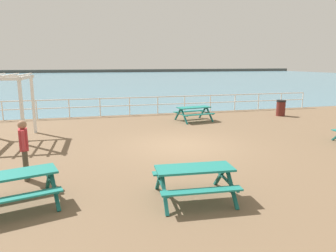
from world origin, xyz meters
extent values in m
cube|color=brown|center=(0.00, 0.00, -0.10)|extent=(30.00, 24.00, 0.20)
cube|color=teal|center=(0.00, 52.75, 0.00)|extent=(142.00, 90.00, 0.01)
cube|color=#4C4C47|center=(0.00, 95.75, 0.00)|extent=(142.00, 6.00, 1.80)
cube|color=white|center=(0.00, 7.75, 1.05)|extent=(23.00, 0.06, 0.06)
cube|color=white|center=(0.00, 7.75, 0.58)|extent=(23.00, 0.05, 0.05)
cylinder|color=white|center=(-7.96, 7.75, 0.53)|extent=(0.07, 0.07, 1.05)
cylinder|color=white|center=(-6.19, 7.75, 0.53)|extent=(0.07, 0.07, 1.05)
cylinder|color=white|center=(-4.42, 7.75, 0.53)|extent=(0.07, 0.07, 1.05)
cylinder|color=white|center=(-2.65, 7.75, 0.53)|extent=(0.07, 0.07, 1.05)
cylinder|color=white|center=(-0.88, 7.75, 0.53)|extent=(0.07, 0.07, 1.05)
cylinder|color=white|center=(0.88, 7.75, 0.53)|extent=(0.07, 0.07, 1.05)
cylinder|color=white|center=(2.65, 7.75, 0.53)|extent=(0.07, 0.07, 1.05)
cylinder|color=white|center=(4.42, 7.75, 0.53)|extent=(0.07, 0.07, 1.05)
cylinder|color=white|center=(6.19, 7.75, 0.53)|extent=(0.07, 0.07, 1.05)
cylinder|color=white|center=(7.96, 7.75, 0.53)|extent=(0.07, 0.07, 1.05)
cylinder|color=white|center=(9.73, 7.75, 0.53)|extent=(0.07, 0.07, 1.05)
cylinder|color=white|center=(11.50, 7.75, 0.53)|extent=(0.07, 0.07, 1.05)
cube|color=#1E7A70|center=(2.23, 4.80, 0.75)|extent=(1.89, 0.97, 0.05)
cube|color=#1E7A70|center=(2.13, 5.41, 0.45)|extent=(1.82, 0.53, 0.04)
cube|color=#1E7A70|center=(2.32, 4.19, 0.45)|extent=(1.82, 0.53, 0.04)
cube|color=#165B54|center=(2.94, 5.29, 0.38)|extent=(0.20, 0.80, 0.79)
cube|color=#165B54|center=(3.05, 4.55, 0.38)|extent=(0.20, 0.80, 0.79)
cube|color=#165B54|center=(3.00, 4.92, 0.42)|extent=(0.29, 1.49, 0.04)
cube|color=#165B54|center=(1.40, 5.05, 0.38)|extent=(0.20, 0.80, 0.79)
cube|color=#165B54|center=(1.51, 4.31, 0.38)|extent=(0.20, 0.80, 0.79)
cube|color=#165B54|center=(1.45, 4.68, 0.42)|extent=(0.29, 1.49, 0.04)
cube|color=#1E7A70|center=(-1.16, -4.67, 0.75)|extent=(1.85, 0.84, 0.05)
cube|color=#1E7A70|center=(-1.11, -4.05, 0.45)|extent=(1.81, 0.40, 0.04)
cube|color=#1E7A70|center=(-1.21, -5.29, 0.45)|extent=(1.81, 0.40, 0.04)
cube|color=#165B54|center=(-0.35, -4.36, 0.38)|extent=(0.14, 0.80, 0.79)
cube|color=#165B54|center=(-0.41, -5.10, 0.38)|extent=(0.14, 0.80, 0.79)
cube|color=#165B54|center=(-0.38, -4.73, 0.42)|extent=(0.18, 1.50, 0.04)
cube|color=#165B54|center=(-1.91, -4.24, 0.38)|extent=(0.14, 0.80, 0.79)
cube|color=#165B54|center=(-1.97, -4.98, 0.38)|extent=(0.14, 0.80, 0.79)
cube|color=#165B54|center=(-1.94, -4.61, 0.42)|extent=(0.18, 1.50, 0.04)
cube|color=#1E7A70|center=(-5.15, -4.02, 0.75)|extent=(1.92, 1.14, 0.05)
cube|color=#1E7A70|center=(-5.31, -3.42, 0.45)|extent=(1.81, 0.72, 0.04)
cube|color=#1E7A70|center=(-4.99, -4.62, 0.45)|extent=(1.81, 0.72, 0.04)
cube|color=#165B54|center=(-4.49, -3.46, 0.38)|extent=(0.28, 0.79, 0.79)
cube|color=#165B54|center=(-4.30, -4.18, 0.38)|extent=(0.28, 0.79, 0.79)
cube|color=#165B54|center=(-4.40, -3.82, 0.42)|extent=(0.45, 1.46, 0.04)
cylinder|color=#4C4233|center=(-5.17, -2.44, 0.42)|extent=(0.14, 0.14, 0.85)
cylinder|color=#4C4233|center=(-5.19, -2.26, 0.42)|extent=(0.14, 0.14, 0.85)
cube|color=red|center=(-5.18, -2.35, 1.14)|extent=(0.27, 0.37, 0.58)
cylinder|color=red|center=(-5.14, -2.57, 1.17)|extent=(0.09, 0.09, 0.52)
cylinder|color=red|center=(-5.21, -2.13, 1.17)|extent=(0.09, 0.09, 0.52)
sphere|color=#9E7051|center=(-5.18, -2.35, 1.54)|extent=(0.23, 0.23, 0.23)
cube|color=white|center=(-5.78, 3.91, 1.25)|extent=(0.12, 0.12, 2.50)
cube|color=white|center=(-5.88, 1.71, 1.25)|extent=(0.12, 0.12, 2.50)
cube|color=white|center=(-5.83, 2.81, 2.56)|extent=(0.23, 2.44, 0.12)
cube|color=white|center=(-6.88, 3.96, 2.56)|extent=(2.44, 0.23, 0.12)
cube|color=white|center=(-6.38, 2.84, 2.68)|extent=(0.20, 2.56, 0.04)
cube|color=white|center=(-5.83, 2.81, 2.68)|extent=(0.20, 2.56, 0.04)
cylinder|color=#591E19|center=(7.85, 5.03, 0.42)|extent=(0.52, 0.52, 0.85)
cylinder|color=black|center=(7.85, 5.03, 0.90)|extent=(0.55, 0.55, 0.10)
camera|label=1|loc=(-3.56, -11.20, 3.17)|focal=33.47mm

